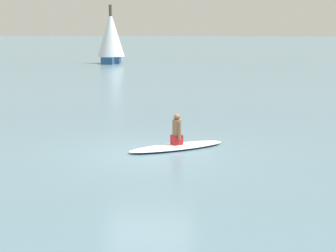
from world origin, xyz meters
name	(u,v)px	position (x,y,z in m)	size (l,w,h in m)	color
ground_plane	(149,154)	(0.00, 0.00, 0.00)	(400.00, 400.00, 0.00)	slate
surfboard	(177,147)	(-0.72, -0.76, 0.06)	(3.06, 0.80, 0.13)	white
person_paddler	(177,131)	(-0.72, -0.76, 0.54)	(0.39, 0.37, 0.91)	#A51E23
sailboat_near_left	(111,36)	(8.12, -38.19, 2.64)	(2.79, 3.81, 5.61)	navy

